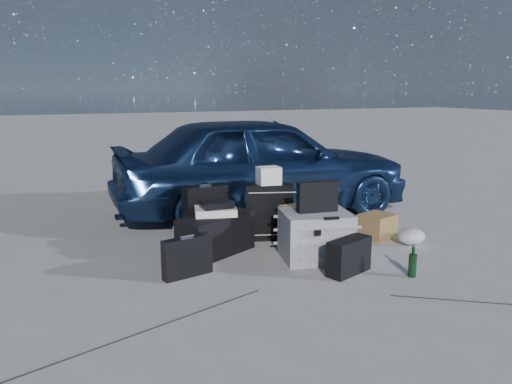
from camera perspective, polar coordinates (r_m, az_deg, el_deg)
ground at (r=4.52m, az=6.71°, el=-8.78°), size 60.00×60.00×0.00m
car at (r=6.37m, az=0.62°, el=3.26°), size 3.83×1.70×1.28m
pelican_case at (r=4.74m, az=6.82°, el=-4.95°), size 0.72×0.64×0.45m
laptop_bag at (r=4.66m, az=7.02°, el=-0.54°), size 0.39×0.15×0.29m
briefcase at (r=4.32m, az=-7.86°, el=-7.36°), size 0.46×0.19×0.35m
suitcase_left at (r=5.22m, az=-5.79°, el=-2.51°), size 0.48×0.22×0.60m
suitcase_right at (r=5.29m, az=1.46°, el=-2.28°), size 0.53×0.33×0.60m
white_carton at (r=5.21m, az=1.45°, el=1.90°), size 0.24×0.20×0.18m
duffel_bag at (r=4.86m, az=-4.60°, el=-4.86°), size 0.84×0.64×0.39m
flat_box_white at (r=4.82m, az=-4.65°, el=-2.20°), size 0.46×0.39×0.07m
flat_box_black at (r=4.81m, az=-4.50°, el=-1.42°), size 0.30×0.22×0.06m
kraft_bag at (r=5.10m, az=4.65°, el=-3.85°), size 0.33×0.21×0.42m
cardboard_box at (r=5.54m, az=13.66°, el=-3.78°), size 0.42×0.39×0.26m
plastic_bag at (r=5.41m, az=17.33°, el=-4.85°), size 0.36×0.32×0.17m
messenger_bag at (r=4.43m, az=10.57°, el=-7.22°), size 0.47×0.31×0.31m
green_bottle at (r=4.49m, az=17.47°, el=-7.59°), size 0.07×0.07×0.27m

